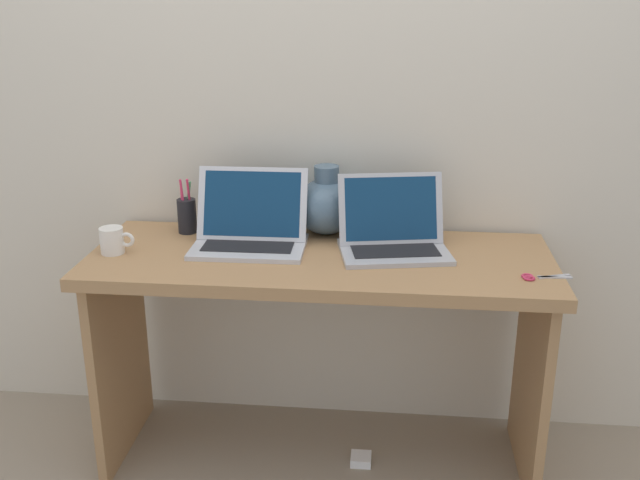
{
  "coord_description": "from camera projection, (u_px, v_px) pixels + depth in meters",
  "views": [
    {
      "loc": [
        0.22,
        -2.14,
        1.56
      ],
      "look_at": [
        0.0,
        0.0,
        0.8
      ],
      "focal_mm": 41.05,
      "sensor_mm": 36.0,
      "label": 1
    }
  ],
  "objects": [
    {
      "name": "back_wall",
      "position": [
        330.0,
        96.0,
        2.45
      ],
      "size": [
        4.4,
        0.04,
        2.4
      ],
      "primitive_type": "cube",
      "color": "beige",
      "rests_on": "ground"
    },
    {
      "name": "power_brick",
      "position": [
        361.0,
        459.0,
        2.51
      ],
      "size": [
        0.07,
        0.07,
        0.03
      ],
      "primitive_type": "cube",
      "color": "white",
      "rests_on": "ground"
    },
    {
      "name": "laptop_left",
      "position": [
        251.0,
        227.0,
        2.37
      ],
      "size": [
        0.36,
        0.26,
        0.24
      ],
      "color": "silver",
      "rests_on": "desk"
    },
    {
      "name": "pen_cup",
      "position": [
        187.0,
        215.0,
        2.49
      ],
      "size": [
        0.06,
        0.06,
        0.19
      ],
      "color": "black",
      "rests_on": "desk"
    },
    {
      "name": "ground_plane",
      "position": [
        320.0,
        456.0,
        2.55
      ],
      "size": [
        6.0,
        6.0,
        0.0
      ],
      "primitive_type": "plane",
      "color": "gray"
    },
    {
      "name": "desk",
      "position": [
        320.0,
        302.0,
        2.36
      ],
      "size": [
        1.46,
        0.55,
        0.75
      ],
      "color": "#AD7F51",
      "rests_on": "ground"
    },
    {
      "name": "coffee_mug",
      "position": [
        113.0,
        240.0,
        2.31
      ],
      "size": [
        0.11,
        0.07,
        0.08
      ],
      "color": "white",
      "rests_on": "desk"
    },
    {
      "name": "laptop_right",
      "position": [
        393.0,
        232.0,
        2.32
      ],
      "size": [
        0.38,
        0.3,
        0.23
      ],
      "color": "#B2B2B7",
      "rests_on": "desk"
    },
    {
      "name": "scissors",
      "position": [
        538.0,
        277.0,
        2.12
      ],
      "size": [
        0.15,
        0.07,
        0.01
      ],
      "color": "#B7B7BC",
      "rests_on": "desk"
    },
    {
      "name": "green_vase",
      "position": [
        327.0,
        205.0,
        2.47
      ],
      "size": [
        0.22,
        0.22,
        0.23
      ],
      "color": "slate",
      "rests_on": "desk"
    }
  ]
}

